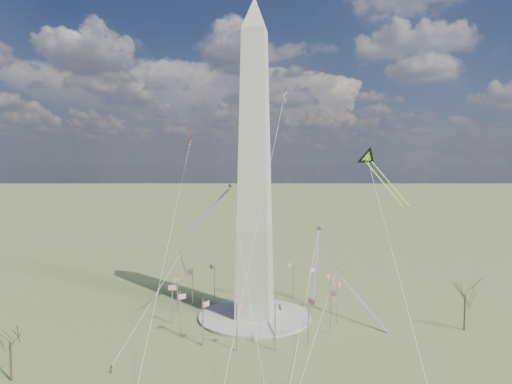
% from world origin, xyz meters
% --- Properties ---
extents(ground, '(2000.00, 2000.00, 0.00)m').
position_xyz_m(ground, '(0.00, 0.00, 0.00)').
color(ground, '#566432').
rests_on(ground, ground).
extents(plaza, '(36.00, 36.00, 0.80)m').
position_xyz_m(plaza, '(0.00, 0.00, 0.40)').
color(plaza, '#A39C95').
rests_on(plaza, ground).
extents(washington_monument, '(15.56, 15.56, 100.00)m').
position_xyz_m(washington_monument, '(0.00, 0.00, 47.95)').
color(washington_monument, '#AAA68E').
rests_on(washington_monument, plaza).
extents(flagpole_ring, '(54.40, 54.40, 13.00)m').
position_xyz_m(flagpole_ring, '(-0.00, -0.00, 7.27)').
color(flagpole_ring, '#B6B8BD').
rests_on(flagpole_ring, ground).
extents(tree_near, '(9.12, 9.12, 15.96)m').
position_xyz_m(tree_near, '(63.50, 0.81, 11.38)').
color(tree_near, '#433B29').
rests_on(tree_near, ground).
extents(tree_far, '(7.70, 7.70, 13.48)m').
position_xyz_m(tree_far, '(-47.55, -51.08, 9.61)').
color(tree_far, '#433B29').
rests_on(tree_far, ground).
extents(person_west, '(1.06, 1.02, 1.72)m').
position_xyz_m(person_west, '(-26.69, -43.51, 0.86)').
color(person_west, gray).
rests_on(person_west, ground).
extents(kite_delta_black, '(15.60, 20.53, 17.58)m').
position_xyz_m(kite_delta_black, '(35.66, 10.00, 50.72)').
color(kite_delta_black, black).
rests_on(kite_delta_black, ground).
extents(kite_diamond_purple, '(1.99, 3.30, 10.59)m').
position_xyz_m(kite_diamond_purple, '(-25.24, 3.59, 19.36)').
color(kite_diamond_purple, navy).
rests_on(kite_diamond_purple, ground).
extents(kite_streamer_left, '(2.14, 22.91, 15.74)m').
position_xyz_m(kite_streamer_left, '(20.30, -10.45, 24.63)').
color(kite_streamer_left, '#DB224A').
rests_on(kite_streamer_left, ground).
extents(kite_streamer_mid, '(11.33, 20.25, 15.20)m').
position_xyz_m(kite_streamer_mid, '(-12.74, -1.32, 36.97)').
color(kite_streamer_mid, '#DB224A').
rests_on(kite_streamer_mid, ground).
extents(kite_streamer_right, '(17.43, 18.20, 16.36)m').
position_xyz_m(kite_streamer_right, '(31.33, 4.30, 9.08)').
color(kite_streamer_right, '#DB224A').
rests_on(kite_streamer_right, ground).
extents(kite_small_red, '(1.41, 2.01, 4.17)m').
position_xyz_m(kite_small_red, '(-34.27, 40.49, 59.13)').
color(kite_small_red, red).
rests_on(kite_small_red, ground).
extents(kite_small_white, '(1.50, 2.18, 4.59)m').
position_xyz_m(kite_small_white, '(4.26, 43.65, 76.77)').
color(kite_small_white, white).
rests_on(kite_small_white, ground).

